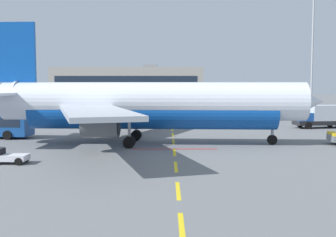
% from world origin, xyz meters
% --- Properties ---
extents(ground, '(400.00, 400.00, 0.00)m').
position_xyz_m(ground, '(40.00, 40.00, 0.00)').
color(ground, slate).
extents(apron_paint_markings, '(8.00, 93.88, 0.01)m').
position_xyz_m(apron_paint_markings, '(18.00, 36.13, 0.00)').
color(apron_paint_markings, yellow).
rests_on(apron_paint_markings, ground).
extents(airliner_foreground, '(34.78, 34.59, 12.20)m').
position_xyz_m(airliner_foreground, '(15.31, 25.37, 3.95)').
color(airliner_foreground, silver).
rests_on(airliner_foreground, ground).
extents(fuel_service_truck, '(7.28, 3.44, 3.14)m').
position_xyz_m(fuel_service_truck, '(38.59, 40.87, 1.65)').
color(fuel_service_truck, black).
rests_on(fuel_service_truck, ground).
extents(apron_light_mast_far, '(1.80, 1.80, 26.21)m').
position_xyz_m(apron_light_mast_far, '(46.90, 68.99, 16.20)').
color(apron_light_mast_far, slate).
rests_on(apron_light_mast_far, ground).
extents(terminal_satellite, '(62.96, 26.81, 14.78)m').
position_xyz_m(terminal_satellite, '(0.35, 165.09, 6.61)').
color(terminal_satellite, '#9E998E').
rests_on(terminal_satellite, ground).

